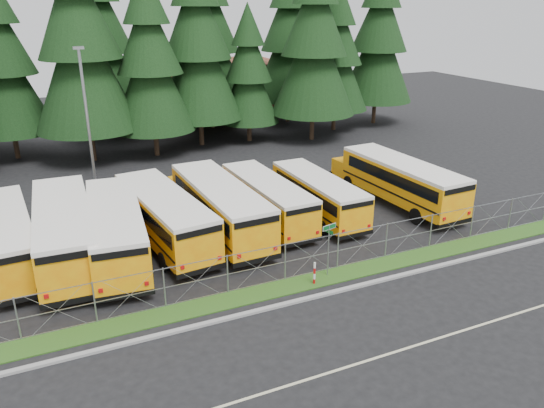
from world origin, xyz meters
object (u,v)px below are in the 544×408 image
(bus_4, at_px, (218,208))
(bus_east, at_px, (398,182))
(bus_0, at_px, (5,239))
(bus_3, at_px, (162,218))
(bus_6, at_px, (315,196))
(bus_2, at_px, (116,231))
(street_sign, at_px, (329,239))
(bus_1, at_px, (65,232))
(bus_5, at_px, (265,200))
(striped_bollard, at_px, (314,273))
(light_standard, at_px, (87,117))

(bus_4, relative_size, bus_east, 1.02)
(bus_0, bearing_deg, bus_3, -8.48)
(bus_3, relative_size, bus_6, 1.14)
(bus_2, relative_size, bus_3, 1.01)
(bus_2, relative_size, bus_east, 1.00)
(bus_2, height_order, bus_east, bus_east)
(street_sign, bearing_deg, bus_3, 131.62)
(bus_1, relative_size, bus_east, 1.04)
(bus_6, bearing_deg, bus_5, 170.17)
(bus_1, distance_m, bus_east, 21.08)
(bus_1, relative_size, bus_2, 1.04)
(striped_bollard, xyz_separation_m, light_standard, (-7.95, 18.12, 4.90))
(bus_5, height_order, bus_east, bus_east)
(striped_bollard, distance_m, light_standard, 20.38)
(bus_4, xyz_separation_m, bus_east, (12.54, -0.53, -0.03))
(bus_6, xyz_separation_m, light_standard, (-12.29, 10.29, 4.17))
(street_sign, bearing_deg, bus_6, 65.69)
(bus_6, distance_m, street_sign, 8.08)
(bus_1, xyz_separation_m, bus_3, (5.20, 0.07, -0.08))
(light_standard, bearing_deg, striped_bollard, -66.31)
(bus_1, height_order, light_standard, light_standard)
(bus_4, height_order, light_standard, light_standard)
(bus_3, height_order, bus_6, bus_3)
(street_sign, distance_m, striped_bollard, 1.83)
(bus_3, bearing_deg, bus_0, 169.13)
(bus_6, height_order, street_sign, street_sign)
(bus_0, distance_m, bus_2, 5.54)
(bus_5, relative_size, striped_bollard, 8.76)
(bus_1, relative_size, striped_bollard, 10.13)
(bus_1, bearing_deg, bus_4, 2.69)
(bus_1, distance_m, bus_2, 2.61)
(bus_east, bearing_deg, bus_1, 175.63)
(bus_1, distance_m, bus_3, 5.21)
(bus_6, bearing_deg, bus_4, 178.52)
(bus_3, height_order, bus_east, bus_east)
(bus_3, bearing_deg, light_standard, 96.71)
(bus_0, distance_m, bus_3, 8.08)
(bus_0, bearing_deg, striped_bollard, -36.15)
(bus_1, xyz_separation_m, bus_5, (11.74, 0.56, -0.22))
(bus_east, bearing_deg, light_standard, 146.33)
(street_sign, bearing_deg, bus_1, 148.19)
(bus_4, bearing_deg, light_standard, 117.30)
(bus_3, height_order, striped_bollard, bus_3)
(street_sign, bearing_deg, bus_4, 113.47)
(striped_bollard, height_order, light_standard, light_standard)
(bus_0, relative_size, bus_6, 1.10)
(bus_1, relative_size, bus_5, 1.16)
(bus_3, bearing_deg, bus_4, -6.13)
(bus_east, distance_m, street_sign, 11.60)
(bus_east, relative_size, street_sign, 4.15)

